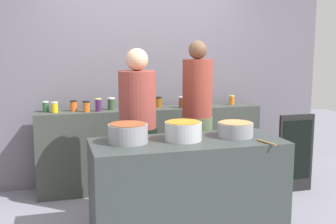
{
  "coord_description": "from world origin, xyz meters",
  "views": [
    {
      "loc": [
        -1.13,
        -3.7,
        1.73
      ],
      "look_at": [
        0.0,
        0.35,
        1.05
      ],
      "focal_mm": 44.52,
      "sensor_mm": 36.0,
      "label": 1
    }
  ],
  "objects_px": {
    "wooden_spoon": "(267,142)",
    "preserve_jar_9": "(197,102)",
    "preserve_jar_2": "(74,106)",
    "preserve_jar_5": "(111,104)",
    "preserve_jar_10": "(209,101)",
    "cooking_pot_center": "(183,131)",
    "cook_with_tongs": "(138,142)",
    "preserve_jar_8": "(182,102)",
    "preserve_jar_11": "(232,100)",
    "cooking_pot_left": "(128,133)",
    "preserve_jar_1": "(55,107)",
    "preserve_jar_3": "(86,106)",
    "cook_in_cap": "(197,132)",
    "preserve_jar_7": "(158,102)",
    "preserve_jar_0": "(46,107)",
    "preserve_jar_6": "(140,103)",
    "chalkboard_sign": "(296,153)",
    "cooking_pot_right": "(235,129)",
    "preserve_jar_4": "(98,105)"
  },
  "relations": [
    {
      "from": "preserve_jar_9",
      "to": "cooking_pot_left",
      "type": "bearing_deg",
      "value": -130.3
    },
    {
      "from": "preserve_jar_9",
      "to": "preserve_jar_11",
      "type": "relative_size",
      "value": 1.03
    },
    {
      "from": "cook_with_tongs",
      "to": "preserve_jar_8",
      "type": "bearing_deg",
      "value": 47.02
    },
    {
      "from": "wooden_spoon",
      "to": "preserve_jar_9",
      "type": "bearing_deg",
      "value": 91.99
    },
    {
      "from": "wooden_spoon",
      "to": "cook_in_cap",
      "type": "height_order",
      "value": "cook_in_cap"
    },
    {
      "from": "cooking_pot_left",
      "to": "cooking_pot_right",
      "type": "relative_size",
      "value": 1.05
    },
    {
      "from": "preserve_jar_10",
      "to": "chalkboard_sign",
      "type": "xyz_separation_m",
      "value": [
        0.84,
        -0.66,
        -0.56
      ]
    },
    {
      "from": "cooking_pot_center",
      "to": "cooking_pot_right",
      "type": "relative_size",
      "value": 1.01
    },
    {
      "from": "preserve_jar_11",
      "to": "preserve_jar_4",
      "type": "bearing_deg",
      "value": -176.71
    },
    {
      "from": "chalkboard_sign",
      "to": "preserve_jar_4",
      "type": "bearing_deg",
      "value": 166.08
    },
    {
      "from": "preserve_jar_11",
      "to": "cooking_pot_left",
      "type": "distance_m",
      "value": 2.09
    },
    {
      "from": "preserve_jar_5",
      "to": "cooking_pot_center",
      "type": "bearing_deg",
      "value": -72.41
    },
    {
      "from": "preserve_jar_11",
      "to": "chalkboard_sign",
      "type": "height_order",
      "value": "preserve_jar_11"
    },
    {
      "from": "preserve_jar_11",
      "to": "cooking_pot_left",
      "type": "bearing_deg",
      "value": -139.09
    },
    {
      "from": "preserve_jar_10",
      "to": "preserve_jar_7",
      "type": "bearing_deg",
      "value": 177.48
    },
    {
      "from": "cooking_pot_center",
      "to": "preserve_jar_1",
      "type": "bearing_deg",
      "value": 128.54
    },
    {
      "from": "preserve_jar_11",
      "to": "cook_with_tongs",
      "type": "distance_m",
      "value": 1.65
    },
    {
      "from": "preserve_jar_10",
      "to": "cook_with_tongs",
      "type": "distance_m",
      "value": 1.41
    },
    {
      "from": "preserve_jar_10",
      "to": "cooking_pot_center",
      "type": "height_order",
      "value": "preserve_jar_10"
    },
    {
      "from": "preserve_jar_2",
      "to": "preserve_jar_5",
      "type": "relative_size",
      "value": 0.88
    },
    {
      "from": "preserve_jar_0",
      "to": "cooking_pot_center",
      "type": "relative_size",
      "value": 0.37
    },
    {
      "from": "preserve_jar_1",
      "to": "preserve_jar_5",
      "type": "bearing_deg",
      "value": 2.9
    },
    {
      "from": "preserve_jar_1",
      "to": "chalkboard_sign",
      "type": "xyz_separation_m",
      "value": [
        2.72,
        -0.6,
        -0.57
      ]
    },
    {
      "from": "preserve_jar_10",
      "to": "chalkboard_sign",
      "type": "distance_m",
      "value": 1.21
    },
    {
      "from": "preserve_jar_3",
      "to": "cook_with_tongs",
      "type": "xyz_separation_m",
      "value": [
        0.44,
        -0.75,
        -0.28
      ]
    },
    {
      "from": "preserve_jar_9",
      "to": "cook_in_cap",
      "type": "height_order",
      "value": "cook_in_cap"
    },
    {
      "from": "preserve_jar_11",
      "to": "cooking_pot_left",
      "type": "relative_size",
      "value": 0.34
    },
    {
      "from": "preserve_jar_1",
      "to": "cooking_pot_center",
      "type": "xyz_separation_m",
      "value": [
        1.08,
        -1.36,
        -0.06
      ]
    },
    {
      "from": "cooking_pot_left",
      "to": "cook_in_cap",
      "type": "xyz_separation_m",
      "value": [
        0.85,
        0.63,
        -0.16
      ]
    },
    {
      "from": "preserve_jar_6",
      "to": "preserve_jar_8",
      "type": "relative_size",
      "value": 1.02
    },
    {
      "from": "preserve_jar_2",
      "to": "cooking_pot_left",
      "type": "height_order",
      "value": "preserve_jar_2"
    },
    {
      "from": "preserve_jar_3",
      "to": "cook_in_cap",
      "type": "height_order",
      "value": "cook_in_cap"
    },
    {
      "from": "preserve_jar_9",
      "to": "preserve_jar_10",
      "type": "height_order",
      "value": "preserve_jar_9"
    },
    {
      "from": "preserve_jar_9",
      "to": "wooden_spoon",
      "type": "distance_m",
      "value": 1.63
    },
    {
      "from": "preserve_jar_5",
      "to": "preserve_jar_6",
      "type": "relative_size",
      "value": 1.03
    },
    {
      "from": "cook_with_tongs",
      "to": "chalkboard_sign",
      "type": "xyz_separation_m",
      "value": [
        1.93,
        0.2,
        -0.3
      ]
    },
    {
      "from": "preserve_jar_6",
      "to": "preserve_jar_7",
      "type": "height_order",
      "value": "preserve_jar_6"
    },
    {
      "from": "preserve_jar_10",
      "to": "preserve_jar_0",
      "type": "bearing_deg",
      "value": 179.81
    },
    {
      "from": "preserve_jar_6",
      "to": "preserve_jar_5",
      "type": "bearing_deg",
      "value": -176.83
    },
    {
      "from": "preserve_jar_3",
      "to": "cook_with_tongs",
      "type": "bearing_deg",
      "value": -59.67
    },
    {
      "from": "preserve_jar_3",
      "to": "preserve_jar_9",
      "type": "height_order",
      "value": "preserve_jar_3"
    },
    {
      "from": "preserve_jar_11",
      "to": "wooden_spoon",
      "type": "bearing_deg",
      "value": -104.51
    },
    {
      "from": "preserve_jar_10",
      "to": "cook_in_cap",
      "type": "height_order",
      "value": "cook_in_cap"
    },
    {
      "from": "preserve_jar_6",
      "to": "cooking_pot_right",
      "type": "relative_size",
      "value": 0.42
    },
    {
      "from": "preserve_jar_1",
      "to": "cooking_pot_left",
      "type": "bearing_deg",
      "value": -65.64
    },
    {
      "from": "preserve_jar_11",
      "to": "cooking_pot_center",
      "type": "xyz_separation_m",
      "value": [
        -1.1,
        -1.41,
        -0.06
      ]
    },
    {
      "from": "preserve_jar_9",
      "to": "cook_in_cap",
      "type": "xyz_separation_m",
      "value": [
        -0.23,
        -0.65,
        -0.23
      ]
    },
    {
      "from": "preserve_jar_8",
      "to": "cook_with_tongs",
      "type": "height_order",
      "value": "cook_with_tongs"
    },
    {
      "from": "preserve_jar_3",
      "to": "preserve_jar_11",
      "type": "distance_m",
      "value": 1.83
    },
    {
      "from": "preserve_jar_5",
      "to": "preserve_jar_6",
      "type": "height_order",
      "value": "preserve_jar_5"
    }
  ]
}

